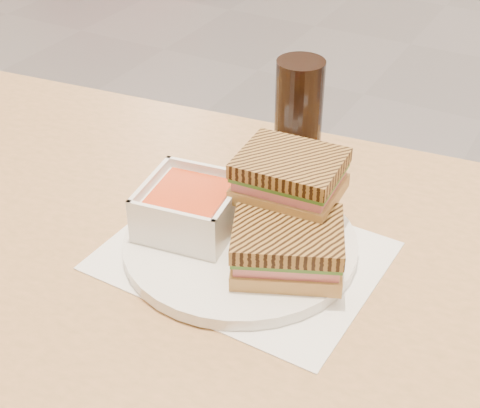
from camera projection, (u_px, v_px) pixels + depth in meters
The scene contains 7 objects.
main_table at pixel (163, 301), 1.00m from camera, with size 1.27×0.83×0.75m.
tray_liner at pixel (243, 256), 0.90m from camera, with size 0.34×0.27×0.00m.
plate at pixel (240, 244), 0.90m from camera, with size 0.30×0.30×0.02m.
soup_bowl at pixel (191, 209), 0.91m from camera, with size 0.13×0.13×0.06m.
panini_lower at pixel (287, 246), 0.84m from camera, with size 0.16×0.15×0.06m.
panini_upper at pixel (290, 176), 0.88m from camera, with size 0.13×0.11×0.06m.
cola_glass at pixel (299, 109), 1.06m from camera, with size 0.07×0.07×0.15m.
Camera 1 is at (0.36, -2.63, 1.31)m, focal length 53.51 mm.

